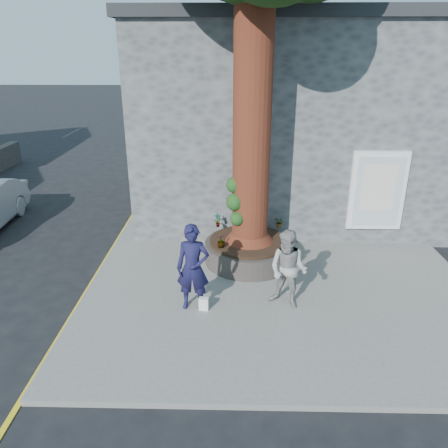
{
  "coord_description": "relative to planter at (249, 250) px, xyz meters",
  "views": [
    {
      "loc": [
        0.38,
        -8.29,
        5.35
      ],
      "look_at": [
        0.15,
        1.76,
        1.25
      ],
      "focal_mm": 35.0,
      "sensor_mm": 36.0,
      "label": 1
    }
  ],
  "objects": [
    {
      "name": "pavement",
      "position": [
        0.7,
        -1.0,
        -0.35
      ],
      "size": [
        9.0,
        8.0,
        0.12
      ],
      "primitive_type": "cube",
      "color": "slate",
      "rests_on": "ground"
    },
    {
      "name": "plant_a",
      "position": [
        -0.85,
        0.85,
        0.5
      ],
      "size": [
        0.25,
        0.22,
        0.39
      ],
      "primitive_type": "imported",
      "rotation": [
        0.0,
        0.0,
        0.45
      ],
      "color": "gray",
      "rests_on": "planter"
    },
    {
      "name": "ground",
      "position": [
        -0.8,
        -2.0,
        -0.41
      ],
      "size": [
        120.0,
        120.0,
        0.0
      ],
      "primitive_type": "plane",
      "color": "black",
      "rests_on": "ground"
    },
    {
      "name": "plant_b",
      "position": [
        0.85,
        -0.85,
        0.5
      ],
      "size": [
        0.25,
        0.25,
        0.38
      ],
      "primitive_type": "imported",
      "rotation": [
        0.0,
        0.0,
        1.82
      ],
      "color": "gray",
      "rests_on": "planter"
    },
    {
      "name": "shopping_bag",
      "position": [
        -1.03,
        -2.33,
        -0.15
      ],
      "size": [
        0.21,
        0.14,
        0.28
      ],
      "primitive_type": "cube",
      "rotation": [
        0.0,
        0.0,
        -0.13
      ],
      "color": "white",
      "rests_on": "pavement"
    },
    {
      "name": "planter",
      "position": [
        0.0,
        0.0,
        0.0
      ],
      "size": [
        2.3,
        2.3,
        0.6
      ],
      "color": "black",
      "rests_on": "pavement"
    },
    {
      "name": "plant_c",
      "position": [
        -0.72,
        -0.47,
        0.48
      ],
      "size": [
        0.24,
        0.24,
        0.34
      ],
      "primitive_type": "imported",
      "rotation": [
        0.0,
        0.0,
        3.47
      ],
      "color": "gray",
      "rests_on": "planter"
    },
    {
      "name": "plant_d",
      "position": [
        0.85,
        0.85,
        0.46
      ],
      "size": [
        0.34,
        0.35,
        0.3
      ],
      "primitive_type": "imported",
      "rotation": [
        0.0,
        0.0,
        5.22
      ],
      "color": "gray",
      "rests_on": "planter"
    },
    {
      "name": "yellow_line",
      "position": [
        -3.85,
        -1.0,
        -0.41
      ],
      "size": [
        0.1,
        30.0,
        0.01
      ],
      "primitive_type": "cube",
      "color": "yellow",
      "rests_on": "ground"
    },
    {
      "name": "stone_shop",
      "position": [
        1.7,
        5.2,
        2.75
      ],
      "size": [
        10.3,
        8.3,
        6.3
      ],
      "color": "#474A4C",
      "rests_on": "ground"
    },
    {
      "name": "woman",
      "position": [
        0.74,
        -2.12,
        0.58
      ],
      "size": [
        1.06,
        0.99,
        1.74
      ],
      "primitive_type": "imported",
      "rotation": [
        0.0,
        0.0,
        -0.51
      ],
      "color": "#979491",
      "rests_on": "pavement"
    },
    {
      "name": "man",
      "position": [
        -1.25,
        -2.24,
        0.66
      ],
      "size": [
        0.72,
        0.49,
        1.9
      ],
      "primitive_type": "imported",
      "rotation": [
        0.0,
        0.0,
        -0.06
      ],
      "color": "#151438",
      "rests_on": "pavement"
    }
  ]
}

